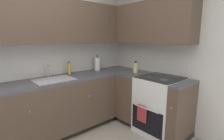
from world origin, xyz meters
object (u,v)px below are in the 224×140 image
(soap_bottle, at_px, (69,69))
(paper_towel_roll, at_px, (97,64))
(oil_bottle, at_px, (136,68))
(oven_range, at_px, (160,105))

(soap_bottle, xyz_separation_m, paper_towel_roll, (0.57, -0.02, 0.03))
(paper_towel_roll, distance_m, oil_bottle, 0.74)
(soap_bottle, height_order, paper_towel_roll, paper_towel_roll)
(oven_range, xyz_separation_m, paper_towel_roll, (-0.37, 1.15, 0.56))
(soap_bottle, distance_m, paper_towel_roll, 0.57)
(paper_towel_roll, height_order, oil_bottle, paper_towel_roll)
(oven_range, xyz_separation_m, oil_bottle, (-0.02, 0.51, 0.53))
(paper_towel_roll, bearing_deg, soap_bottle, 178.00)
(oven_range, relative_size, soap_bottle, 4.82)
(oven_range, height_order, soap_bottle, soap_bottle)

